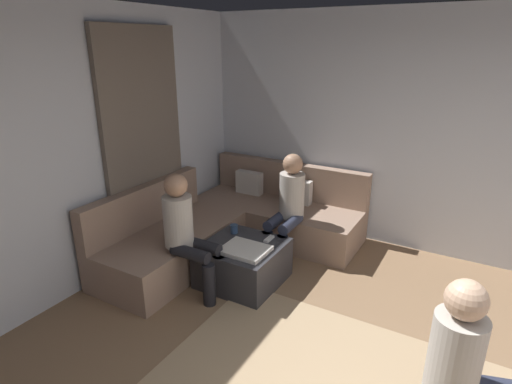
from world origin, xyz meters
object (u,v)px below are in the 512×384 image
at_px(person_on_armchair, 472,369).
at_px(sectional_couch, 234,224).
at_px(coffee_mug, 234,229).
at_px(game_remote, 269,239).
at_px(ottoman, 243,263).
at_px(person_on_couch_side, 187,230).
at_px(person_on_couch_back, 288,204).

bearing_deg(person_on_armchair, sectional_couch, -138.97).
distance_m(coffee_mug, game_remote, 0.40).
distance_m(ottoman, person_on_couch_side, 0.71).
distance_m(sectional_couch, person_on_armchair, 3.10).
distance_m(sectional_couch, person_on_couch_back, 0.78).
relative_size(game_remote, person_on_armchair, 0.13).
distance_m(coffee_mug, person_on_couch_back, 0.66).
xyz_separation_m(coffee_mug, person_on_couch_back, (0.39, 0.50, 0.19)).
relative_size(sectional_couch, coffee_mug, 26.84).
bearing_deg(coffee_mug, person_on_couch_side, -103.92).
height_order(game_remote, person_on_armchair, person_on_armchair).
distance_m(sectional_couch, person_on_couch_side, 1.11).
height_order(sectional_couch, coffee_mug, sectional_couch).
bearing_deg(ottoman, person_on_armchair, -25.69).
bearing_deg(game_remote, sectional_couch, 149.88).
height_order(coffee_mug, game_remote, coffee_mug).
xyz_separation_m(person_on_couch_side, person_on_armchair, (2.46, -0.60, -0.01)).
bearing_deg(coffee_mug, person_on_armchair, -27.16).
bearing_deg(coffee_mug, person_on_couch_back, 52.20).
height_order(person_on_couch_back, person_on_armchair, person_on_couch_back).
xyz_separation_m(sectional_couch, ottoman, (0.51, -0.62, -0.07)).
height_order(coffee_mug, person_on_armchair, person_on_armchair).
distance_m(ottoman, coffee_mug, 0.38).
bearing_deg(person_on_couch_back, game_remote, 91.75).
xyz_separation_m(coffee_mug, person_on_couch_side, (-0.15, -0.59, 0.19)).
bearing_deg(sectional_couch, person_on_couch_side, -81.86).
xyz_separation_m(ottoman, person_on_couch_side, (-0.37, -0.41, 0.45)).
bearing_deg(game_remote, ottoman, -129.29).
bearing_deg(person_on_couch_back, person_on_armchair, 138.87).
relative_size(sectional_couch, game_remote, 17.00).
xyz_separation_m(game_remote, person_on_couch_side, (-0.55, -0.63, 0.23)).
xyz_separation_m(sectional_couch, person_on_couch_back, (0.68, 0.06, 0.38)).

